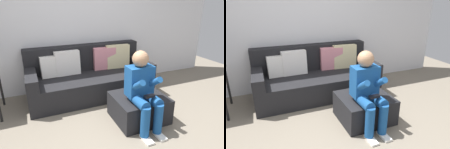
% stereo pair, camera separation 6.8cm
% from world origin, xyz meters
% --- Properties ---
extents(wall_back, '(6.11, 0.10, 2.75)m').
position_xyz_m(wall_back, '(0.00, 2.14, 1.37)').
color(wall_back, silver).
rests_on(wall_back, ground_plane).
extents(couch_sectional, '(2.18, 0.96, 0.88)m').
position_xyz_m(couch_sectional, '(0.04, 1.70, 0.33)').
color(couch_sectional, black).
rests_on(couch_sectional, ground_plane).
extents(ottoman, '(0.74, 0.67, 0.37)m').
position_xyz_m(ottoman, '(0.45, 0.56, 0.19)').
color(ottoman, black).
rests_on(ottoman, ground_plane).
extents(person_seated, '(0.35, 0.63, 1.07)m').
position_xyz_m(person_seated, '(0.39, 0.37, 0.58)').
color(person_seated, '#194C8C').
rests_on(person_seated, ground_plane).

